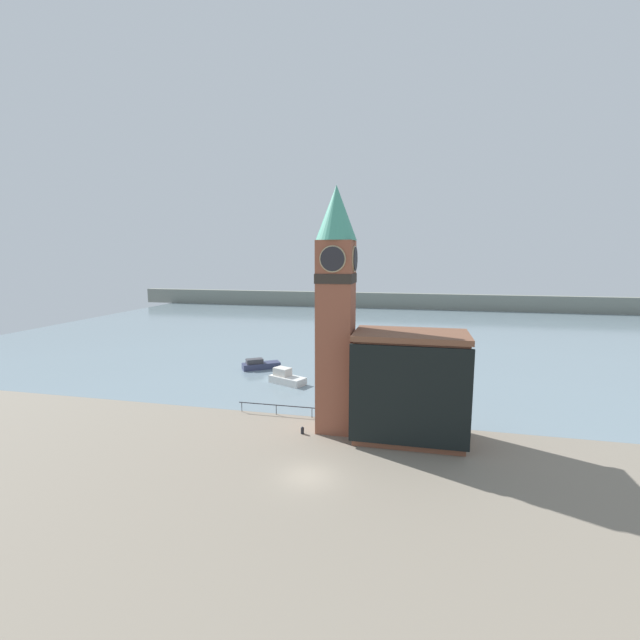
{
  "coord_description": "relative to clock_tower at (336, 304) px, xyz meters",
  "views": [
    {
      "loc": [
        7.75,
        -29.98,
        16.83
      ],
      "look_at": [
        -0.65,
        7.13,
        11.19
      ],
      "focal_mm": 24.0,
      "sensor_mm": 36.0,
      "label": 1
    }
  ],
  "objects": [
    {
      "name": "pier_building",
      "position": [
        7.05,
        -0.63,
        -7.33
      ],
      "size": [
        10.31,
        6.28,
        10.06
      ],
      "color": "brown",
      "rests_on": "ground_plane"
    },
    {
      "name": "clock_tower",
      "position": [
        0.0,
        0.0,
        0.0
      ],
      "size": [
        3.82,
        3.82,
        23.31
      ],
      "color": "brown",
      "rests_on": "ground_plane"
    },
    {
      "name": "mooring_bollard_near",
      "position": [
        -2.87,
        -1.83,
        -12.01
      ],
      "size": [
        0.33,
        0.33,
        0.7
      ],
      "color": "black",
      "rests_on": "ground_plane"
    },
    {
      "name": "pier_railing",
      "position": [
        -6.93,
        2.44,
        -11.45
      ],
      "size": [
        8.53,
        0.08,
        1.09
      ],
      "color": "#232328",
      "rests_on": "ground_plane"
    },
    {
      "name": "far_shoreline",
      "position": [
        -0.36,
        102.69,
        -9.88
      ],
      "size": [
        180.0,
        3.0,
        5.0
      ],
      "color": "gray",
      "rests_on": "water"
    },
    {
      "name": "boat_near",
      "position": [
        -9.29,
        13.72,
        -11.64
      ],
      "size": [
        5.42,
        4.01,
        2.02
      ],
      "rotation": [
        0.0,
        0.0,
        -0.42
      ],
      "color": "silver",
      "rests_on": "water"
    },
    {
      "name": "boat_far",
      "position": [
        -15.43,
        20.05,
        -11.78
      ],
      "size": [
        5.76,
        4.71,
        1.59
      ],
      "rotation": [
        0.0,
        0.0,
        0.58
      ],
      "color": "#333856",
      "rests_on": "water"
    },
    {
      "name": "ground_plane",
      "position": [
        -0.36,
        -9.49,
        -12.38
      ],
      "size": [
        160.0,
        160.0,
        0.0
      ],
      "primitive_type": "plane",
      "color": "gray"
    },
    {
      "name": "water",
      "position": [
        -0.36,
        62.69,
        -12.39
      ],
      "size": [
        160.0,
        120.0,
        0.0
      ],
      "color": "gray",
      "rests_on": "ground_plane"
    }
  ]
}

